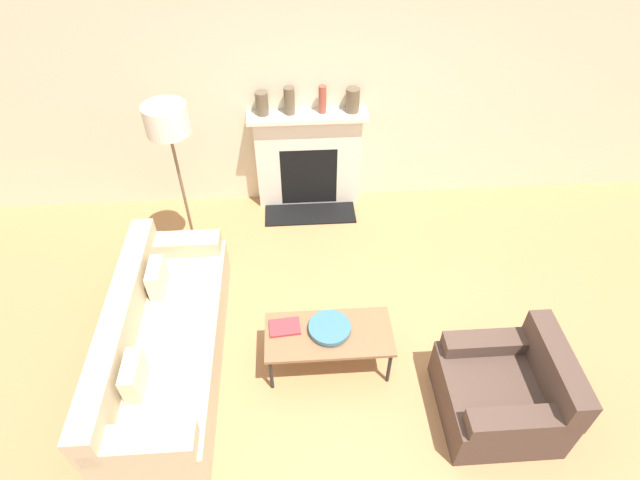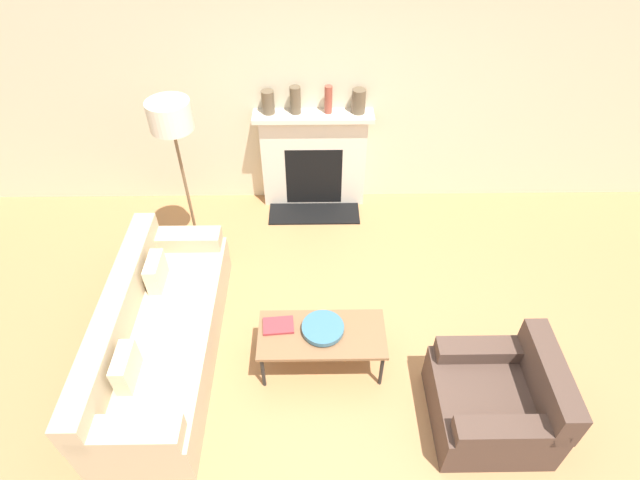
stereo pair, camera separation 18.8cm
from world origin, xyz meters
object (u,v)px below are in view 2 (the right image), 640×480
Objects in this scene: coffee_table at (322,336)px; book at (278,326)px; couch at (158,335)px; mantel_vase_left at (268,102)px; armchair_near at (497,401)px; floor_lamp at (173,128)px; mantel_vase_center_right at (328,100)px; bowl at (323,328)px; mantel_vase_right at (359,101)px; fireplace at (314,161)px; mantel_vase_center_left at (295,100)px.

book is (-0.37, 0.08, 0.05)m from coffee_table.
couch is 2.63m from mantel_vase_left.
armchair_near is 0.82× the size of coffee_table.
floor_lamp is 5.89× the size of mantel_vase_center_right.
floor_lamp is at bearing 132.54° from bowl.
armchair_near is 3.37× the size of mantel_vase_right.
floor_lamp is 7.04× the size of mantel_vase_left.
coffee_table is 0.60× the size of floor_lamp.
couch is at bearing -121.27° from fireplace.
mantel_vase_center_left reaches higher than mantel_vase_right.
couch is at bearing -129.31° from mantel_vase_right.
book is at bearing -109.22° from mantel_vase_right.
mantel_vase_center_right is 0.32m from mantel_vase_right.
bowl is 1.31× the size of book.
armchair_near is 1.47m from coffee_table.
mantel_vase_right is at bearing 0.00° from mantel_vase_center_left.
armchair_near is 2.92× the size of mantel_vase_center_right.
mantel_vase_center_right is (0.10, 2.33, 0.87)m from bowl.
fireplace is 5.20× the size of mantel_vase_left.
mantel_vase_right reaches higher than bowl.
mantel_vase_right reaches higher than couch.
armchair_near is 3.24× the size of book.
floor_lamp is 1.41m from mantel_vase_center_left.
book is 2.50m from mantel_vase_center_right.
book is at bearing -110.01° from armchair_near.
mantel_vase_right is (0.49, 0.01, 0.74)m from fireplace.
fireplace reaches higher than coffee_table.
mantel_vase_left reaches higher than book.
floor_lamp reaches higher than mantel_vase_left.
mantel_vase_center_right is (0.64, 0.00, 0.02)m from mantel_vase_left.
couch is 1.43m from coffee_table.
mantel_vase_right is (0.32, 0.00, -0.02)m from mantel_vase_center_right.
armchair_near is 3.62m from mantel_vase_left.
mantel_vase_center_left reaches higher than coffee_table.
floor_lamp is 6.79× the size of mantel_vase_right.
floor_lamp is at bearing -3.69° from couch.
armchair_near is at bearing -56.97° from mantel_vase_left.
mantel_vase_left is (0.88, 2.26, 1.03)m from couch.
mantel_vase_left is at bearing 180.00° from mantel_vase_center_right.
mantel_vase_center_left reaches higher than couch.
bowl is at bearing -92.38° from mantel_vase_center_right.
armchair_near is at bearing -23.21° from bowl.
armchair_near is 3.34m from mantel_vase_center_right.
mantel_vase_center_left reaches higher than book.
mantel_vase_left is 0.96× the size of mantel_vase_right.
armchair_near is 3.59m from floor_lamp.
book is 1.08× the size of mantel_vase_left.
mantel_vase_right reaches higher than fireplace.
armchair_near is at bearing -24.70° from book.
book is at bearing -85.76° from mantel_vase_left.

